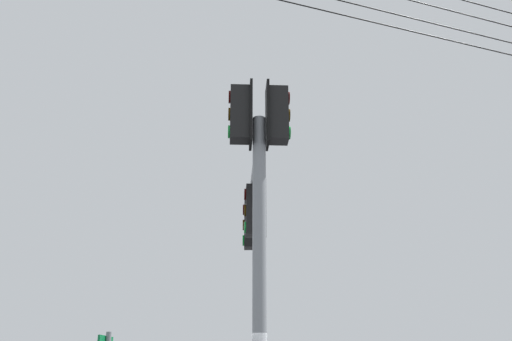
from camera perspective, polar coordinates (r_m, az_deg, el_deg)
name	(u,v)px	position (r m, az deg, el deg)	size (l,w,h in m)	color
signal_mast_assembly	(257,210)	(9.22, 0.12, -3.92)	(3.83, 0.98, 6.31)	gray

